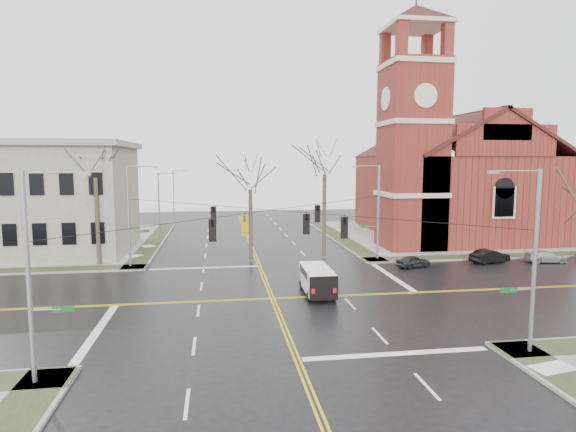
{
  "coord_description": "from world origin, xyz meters",
  "views": [
    {
      "loc": [
        -3.67,
        -32.39,
        9.52
      ],
      "look_at": [
        1.97,
        6.0,
        5.07
      ],
      "focal_mm": 30.0,
      "sensor_mm": 36.0,
      "label": 1
    }
  ],
  "objects": [
    {
      "name": "tree_ne",
      "position": [
        6.69,
        13.55,
        8.78
      ],
      "size": [
        4.0,
        4.0,
        12.14
      ],
      "color": "#3E3427",
      "rests_on": "ground"
    },
    {
      "name": "ground",
      "position": [
        0.0,
        0.0,
        0.0
      ],
      "size": [
        120.0,
        120.0,
        0.0
      ],
      "primitive_type": "plane",
      "color": "black",
      "rests_on": "ground"
    },
    {
      "name": "civic_building_a",
      "position": [
        -22.0,
        20.0,
        5.5
      ],
      "size": [
        18.0,
        14.0,
        11.0
      ],
      "primitive_type": "cube",
      "color": "gray",
      "rests_on": "ground"
    },
    {
      "name": "signal_pole_se",
      "position": [
        11.32,
        -11.5,
        4.95
      ],
      "size": [
        2.75,
        0.22,
        9.0
      ],
      "color": "gray",
      "rests_on": "ground"
    },
    {
      "name": "tree_nw_far",
      "position": [
        -14.46,
        12.75,
        8.55
      ],
      "size": [
        4.0,
        4.0,
        11.82
      ],
      "color": "#3E3427",
      "rests_on": "ground"
    },
    {
      "name": "streetlight_north_b",
      "position": [
        -10.65,
        48.0,
        4.47
      ],
      "size": [
        2.3,
        0.2,
        8.0
      ],
      "color": "gray",
      "rests_on": "ground"
    },
    {
      "name": "parked_car_b",
      "position": [
        21.51,
        8.72,
        0.64
      ],
      "size": [
        4.13,
        2.34,
        1.29
      ],
      "primitive_type": "imported",
      "rotation": [
        0.0,
        0.0,
        1.84
      ],
      "color": "black",
      "rests_on": "ground"
    },
    {
      "name": "signal_pole_nw",
      "position": [
        -11.32,
        11.5,
        4.95
      ],
      "size": [
        2.75,
        0.22,
        9.0
      ],
      "color": "gray",
      "rests_on": "ground"
    },
    {
      "name": "cargo_van",
      "position": [
        3.29,
        0.81,
        1.13
      ],
      "size": [
        2.06,
        5.08,
        1.91
      ],
      "rotation": [
        0.0,
        0.0,
        -0.02
      ],
      "color": "white",
      "rests_on": "ground"
    },
    {
      "name": "parked_car_a",
      "position": [
        13.66,
        7.97,
        0.55
      ],
      "size": [
        3.46,
        2.21,
        1.1
      ],
      "primitive_type": "imported",
      "rotation": [
        0.0,
        0.0,
        1.88
      ],
      "color": "black",
      "rests_on": "ground"
    },
    {
      "name": "church",
      "position": [
        24.76,
        24.78,
        8.43
      ],
      "size": [
        24.28,
        27.48,
        27.5
      ],
      "color": "maroon",
      "rests_on": "ground"
    },
    {
      "name": "signal_pole_sw",
      "position": [
        -11.32,
        -11.5,
        4.95
      ],
      "size": [
        2.75,
        0.22,
        9.0
      ],
      "color": "gray",
      "rests_on": "ground"
    },
    {
      "name": "tree_nw_near",
      "position": [
        -0.6,
        12.95,
        7.3
      ],
      "size": [
        4.0,
        4.0,
        10.05
      ],
      "color": "#3E3427",
      "rests_on": "ground"
    },
    {
      "name": "traffic_signals",
      "position": [
        -0.0,
        -0.67,
        5.45
      ],
      "size": [
        8.21,
        8.26,
        1.3
      ],
      "color": "black",
      "rests_on": "ground"
    },
    {
      "name": "signal_pole_ne",
      "position": [
        11.32,
        11.5,
        4.95
      ],
      "size": [
        2.75,
        0.22,
        9.0
      ],
      "color": "gray",
      "rests_on": "ground"
    },
    {
      "name": "sidewalks",
      "position": [
        0.0,
        0.0,
        0.08
      ],
      "size": [
        80.0,
        80.0,
        0.17
      ],
      "color": "gray",
      "rests_on": "ground"
    },
    {
      "name": "streetlight_north_a",
      "position": [
        -10.65,
        28.0,
        4.47
      ],
      "size": [
        2.3,
        0.2,
        8.0
      ],
      "color": "gray",
      "rests_on": "ground"
    },
    {
      "name": "span_wires",
      "position": [
        0.0,
        0.0,
        6.2
      ],
      "size": [
        23.02,
        23.02,
        0.03
      ],
      "color": "black",
      "rests_on": "ground"
    },
    {
      "name": "parked_car_c",
      "position": [
        26.93,
        8.24,
        0.55
      ],
      "size": [
        3.92,
        1.93,
        1.1
      ],
      "primitive_type": "imported",
      "rotation": [
        0.0,
        0.0,
        1.46
      ],
      "color": "#B2B2B5",
      "rests_on": "ground"
    },
    {
      "name": "road_markings",
      "position": [
        0.0,
        0.0,
        0.01
      ],
      "size": [
        100.0,
        100.0,
        0.01
      ],
      "color": "gold",
      "rests_on": "ground"
    }
  ]
}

